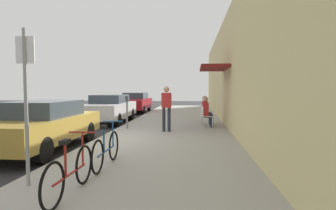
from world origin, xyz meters
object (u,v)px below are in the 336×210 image
object	(u,v)px
parked_car_2	(135,102)
bicycle_1	(106,149)
seated_patron_1	(206,109)
parked_car_0	(42,125)
seated_patron_0	(207,111)
pedestrian_standing	(166,105)
parked_car_1	(110,108)
parking_meter	(127,110)
cafe_chair_0	(205,115)
cafe_chair_1	(205,113)
street_sign	(26,95)
bicycle_0	(70,172)

from	to	relation	value
parked_car_2	bicycle_1	world-z (taller)	parked_car_2
bicycle_1	seated_patron_1	bearing A→B (deg)	71.78
parked_car_0	parked_car_2	bearing A→B (deg)	90.00
seated_patron_1	seated_patron_0	bearing A→B (deg)	-90.00
pedestrian_standing	parked_car_1	bearing A→B (deg)	134.76
parked_car_1	seated_patron_1	distance (m)	4.87
parking_meter	pedestrian_standing	xyz separation A→B (m)	(1.66, -0.58, 0.23)
parked_car_2	cafe_chair_0	size ratio (longest dim) A/B	5.06
pedestrian_standing	cafe_chair_0	bearing A→B (deg)	40.84
parked_car_1	seated_patron_0	world-z (taller)	parked_car_1
cafe_chair_0	pedestrian_standing	size ratio (longest dim) A/B	0.51
parking_meter	cafe_chair_1	xyz separation A→B (m)	(3.17, 1.72, -0.26)
parked_car_2	street_sign	xyz separation A→B (m)	(1.50, -15.47, 0.89)
parked_car_0	bicycle_0	bearing A→B (deg)	-54.96
cafe_chair_0	cafe_chair_1	world-z (taller)	same
bicycle_0	pedestrian_standing	bearing A→B (deg)	82.68
parked_car_2	seated_patron_0	bearing A→B (deg)	-59.49
street_sign	cafe_chair_1	world-z (taller)	street_sign
seated_patron_0	seated_patron_1	size ratio (longest dim) A/B	1.00
parking_meter	seated_patron_0	world-z (taller)	parking_meter
parking_meter	street_sign	size ratio (longest dim) A/B	0.51
bicycle_0	seated_patron_0	size ratio (longest dim) A/B	1.33
seated_patron_0	parking_meter	bearing A→B (deg)	-167.32
seated_patron_1	pedestrian_standing	xyz separation A→B (m)	(-1.57, -2.31, 0.30)
bicycle_1	cafe_chair_0	distance (m)	6.53
parked_car_0	parked_car_2	distance (m)	12.40
parked_car_1	parked_car_2	size ratio (longest dim) A/B	1.00
parked_car_2	street_sign	distance (m)	15.57
parking_meter	parked_car_2	bearing A→B (deg)	99.94
parked_car_0	parking_meter	size ratio (longest dim) A/B	3.33
parked_car_0	pedestrian_standing	world-z (taller)	pedestrian_standing
bicycle_0	cafe_chair_0	bearing A→B (deg)	73.13
cafe_chair_0	pedestrian_standing	bearing A→B (deg)	-139.16
parking_meter	bicycle_0	distance (m)	7.03
parked_car_2	bicycle_0	world-z (taller)	parked_car_2
street_sign	pedestrian_standing	size ratio (longest dim) A/B	1.53
seated_patron_0	cafe_chair_1	xyz separation A→B (m)	(-0.06, 0.99, -0.19)
parking_meter	cafe_chair_0	xyz separation A→B (m)	(3.17, 0.72, -0.26)
parking_meter	seated_patron_0	distance (m)	3.31
cafe_chair_1	street_sign	bearing A→B (deg)	-111.12
parked_car_1	cafe_chair_0	size ratio (longest dim) A/B	5.06
bicycle_1	seated_patron_0	world-z (taller)	seated_patron_0
parked_car_2	cafe_chair_1	distance (m)	8.55
cafe_chair_0	seated_patron_1	distance (m)	1.02
street_sign	seated_patron_0	bearing A→B (deg)	65.94
pedestrian_standing	seated_patron_1	bearing A→B (deg)	55.74
parked_car_0	bicycle_1	bearing A→B (deg)	-36.95
bicycle_0	cafe_chair_1	xyz separation A→B (m)	(2.33, 8.68, 0.14)
street_sign	cafe_chair_1	distance (m)	9.00
parked_car_2	cafe_chair_1	size ratio (longest dim) A/B	5.06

